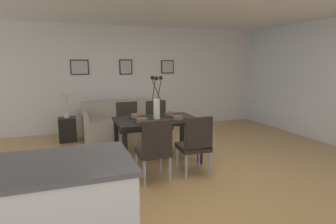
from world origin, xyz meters
TOP-DOWN VIEW (x-y plane):
  - ground_plane at (0.00, 0.00)m, footprint 9.00×9.00m
  - back_wall_panel at (0.00, 3.25)m, footprint 9.00×0.10m
  - side_window_wall at (3.65, 0.40)m, footprint 0.10×6.30m
  - ceiling_panel at (0.00, 0.40)m, footprint 9.00×7.20m
  - dining_table at (-0.11, 0.63)m, footprint 1.40×0.91m
  - dining_chair_near_left at (-0.41, -0.23)m, footprint 0.46×0.46m
  - dining_chair_near_right at (-0.43, 1.49)m, footprint 0.45×0.45m
  - dining_chair_far_left at (0.24, -0.21)m, footprint 0.45×0.45m
  - dining_chair_far_right at (0.18, 1.47)m, footprint 0.46×0.46m
  - centerpiece_vase at (-0.11, 0.63)m, footprint 0.21×0.23m
  - placemat_near_left at (-0.42, 0.42)m, footprint 0.32×0.32m
  - bowl_near_left at (-0.42, 0.42)m, footprint 0.17×0.17m
  - placemat_near_right at (-0.42, 0.83)m, footprint 0.32×0.32m
  - bowl_near_right at (-0.42, 0.83)m, footprint 0.17×0.17m
  - placemat_far_left at (0.21, 0.42)m, footprint 0.32×0.32m
  - bowl_far_left at (0.21, 0.42)m, footprint 0.17×0.17m
  - placemat_far_right at (0.21, 0.83)m, footprint 0.32×0.32m
  - bowl_far_right at (0.21, 0.83)m, footprint 0.17×0.17m
  - sofa at (-0.37, 2.51)m, footprint 1.75×0.84m
  - side_table at (-1.57, 2.44)m, footprint 0.36×0.36m
  - table_lamp at (-1.57, 2.44)m, footprint 0.22×0.22m
  - kitchen_island at (-1.66, -1.61)m, footprint 1.22×0.85m
  - framed_picture_left at (-1.22, 3.18)m, footprint 0.42×0.03m
  - framed_picture_center at (-0.11, 3.18)m, footprint 0.32×0.03m
  - framed_picture_right at (1.01, 3.18)m, footprint 0.35×0.03m

SIDE VIEW (x-z plane):
  - ground_plane at x=0.00m, z-range 0.00..0.00m
  - side_table at x=-1.57m, z-range 0.00..0.52m
  - sofa at x=-0.37m, z-range -0.12..0.68m
  - kitchen_island at x=-1.66m, z-range 0.00..0.92m
  - dining_chair_near_left at x=-0.41m, z-range 0.05..0.97m
  - dining_chair_near_right at x=-0.43m, z-range 0.05..0.97m
  - dining_chair_far_left at x=0.24m, z-range 0.05..0.97m
  - dining_chair_far_right at x=0.18m, z-range 0.05..0.97m
  - dining_table at x=-0.11m, z-range 0.28..1.02m
  - placemat_near_left at x=-0.42m, z-range 0.74..0.75m
  - placemat_near_right at x=-0.42m, z-range 0.74..0.75m
  - placemat_far_left at x=0.21m, z-range 0.74..0.75m
  - placemat_far_right at x=0.21m, z-range 0.74..0.75m
  - bowl_near_left at x=-0.42m, z-range 0.75..0.81m
  - bowl_near_right at x=-0.42m, z-range 0.75..0.81m
  - bowl_far_left at x=0.21m, z-range 0.75..0.81m
  - bowl_far_right at x=0.21m, z-range 0.75..0.81m
  - table_lamp at x=-1.57m, z-range 0.64..1.15m
  - centerpiece_vase at x=-0.11m, z-range 0.66..1.39m
  - back_wall_panel at x=0.00m, z-range 0.00..2.60m
  - side_window_wall at x=3.65m, z-range 0.00..2.60m
  - framed_picture_left at x=-1.22m, z-range 1.41..1.76m
  - framed_picture_right at x=1.01m, z-range 1.41..1.76m
  - framed_picture_center at x=-0.11m, z-range 1.40..1.77m
  - ceiling_panel at x=0.00m, z-range 2.60..2.68m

